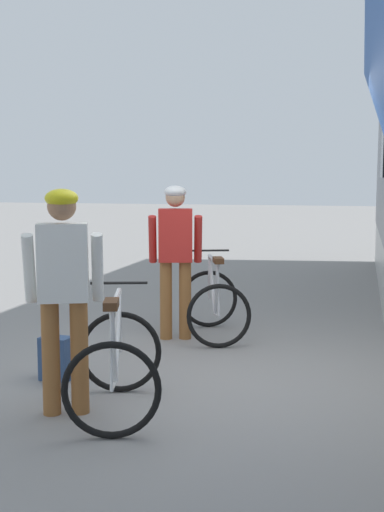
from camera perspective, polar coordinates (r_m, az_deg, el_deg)
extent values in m
plane|color=gray|center=(6.01, 3.96, -11.00)|extent=(80.00, 80.00, 0.00)
cube|color=black|center=(9.53, 16.50, 9.01)|extent=(0.04, 1.10, 0.80)
cylinder|color=#935B2D|center=(7.46, -2.30, -3.91)|extent=(0.14, 0.14, 0.90)
cylinder|color=#935B2D|center=(7.46, -0.61, -3.90)|extent=(0.14, 0.14, 0.90)
cube|color=red|center=(7.36, -1.47, 1.84)|extent=(0.43, 0.34, 0.60)
cylinder|color=red|center=(7.41, -3.48, 1.47)|extent=(0.16, 0.27, 0.56)
cylinder|color=red|center=(7.41, 0.54, 1.48)|extent=(0.16, 0.27, 0.56)
sphere|color=tan|center=(7.34, -1.48, 5.18)|extent=(0.22, 0.22, 0.22)
ellipsoid|color=white|center=(7.34, -1.48, 5.66)|extent=(0.32, 0.33, 0.14)
cylinder|color=#935B2D|center=(5.22, -12.29, -8.75)|extent=(0.14, 0.14, 0.90)
cylinder|color=#935B2D|center=(5.21, -9.85, -8.74)|extent=(0.14, 0.14, 0.90)
cube|color=white|center=(5.07, -11.27, -0.55)|extent=(0.44, 0.37, 0.60)
cylinder|color=white|center=(5.14, -14.12, -1.09)|extent=(0.18, 0.27, 0.56)
cylinder|color=white|center=(5.10, -8.31, -1.00)|extent=(0.18, 0.27, 0.56)
sphere|color=#9E7051|center=(5.03, -11.38, 4.32)|extent=(0.22, 0.22, 0.22)
ellipsoid|color=yellow|center=(5.03, -11.40, 5.01)|extent=(0.34, 0.35, 0.14)
torus|color=black|center=(8.07, 1.50, -3.78)|extent=(0.69, 0.28, 0.71)
torus|color=black|center=(7.07, 2.39, -5.29)|extent=(0.69, 0.28, 0.71)
cylinder|color=silver|center=(7.68, 1.79, -2.45)|extent=(0.26, 0.62, 0.63)
cylinder|color=silver|center=(7.52, 1.90, -0.32)|extent=(0.32, 0.82, 0.04)
cylinder|color=silver|center=(7.26, 2.17, -2.98)|extent=(0.13, 0.27, 0.62)
cylinder|color=silver|center=(7.25, 2.22, -5.21)|extent=(0.15, 0.35, 0.08)
cylinder|color=silver|center=(7.08, 2.34, -3.02)|extent=(0.07, 0.14, 0.56)
cylinder|color=silver|center=(8.00, 1.52, -1.88)|extent=(0.06, 0.09, 0.55)
cylinder|color=black|center=(7.93, 1.55, 0.49)|extent=(0.46, 0.18, 0.02)
cube|color=#4C2D19|center=(7.06, 2.33, -0.38)|extent=(0.17, 0.26, 0.06)
torus|color=black|center=(5.67, -6.32, -8.38)|extent=(0.69, 0.26, 0.71)
torus|color=black|center=(4.70, -7.09, -11.64)|extent=(0.69, 0.26, 0.71)
cylinder|color=white|center=(5.26, -6.59, -6.79)|extent=(0.24, 0.63, 0.63)
cylinder|color=white|center=(5.09, -6.73, -3.80)|extent=(0.29, 0.82, 0.04)
cylinder|color=white|center=(4.85, -6.92, -7.97)|extent=(0.12, 0.27, 0.62)
cylinder|color=white|center=(4.87, -6.93, -11.27)|extent=(0.14, 0.35, 0.08)
cylinder|color=white|center=(4.67, -7.08, -8.21)|extent=(0.07, 0.14, 0.56)
cylinder|color=white|center=(5.58, -6.37, -5.73)|extent=(0.06, 0.09, 0.55)
cylinder|color=black|center=(5.49, -6.44, -2.37)|extent=(0.47, 0.17, 0.02)
cube|color=#4C2D19|center=(4.63, -7.12, -4.22)|extent=(0.17, 0.26, 0.06)
cube|color=navy|center=(6.14, -11.85, -8.80)|extent=(0.29, 0.20, 0.40)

